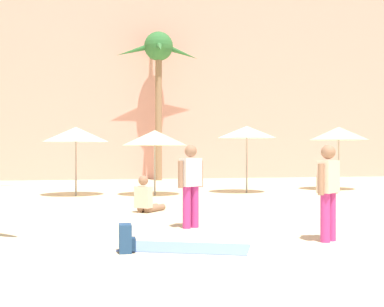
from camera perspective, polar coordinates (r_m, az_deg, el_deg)
ground at (r=6.63m, az=9.25°, el=-12.79°), size 120.00×120.00×0.00m
hotel_pink at (r=33.92m, az=-0.55°, el=11.30°), size 24.90×8.93×16.03m
palm_tree_far_left at (r=27.57m, az=-3.69°, el=10.32°), size 4.43×4.39×7.70m
cafe_umbrella_1 at (r=17.86m, az=-4.08°, el=1.71°), size 2.21×2.21×2.22m
cafe_umbrella_2 at (r=18.99m, az=5.98°, el=2.33°), size 2.09×2.09×2.41m
cafe_umbrella_3 at (r=18.06m, az=-12.54°, el=2.04°), size 2.19×2.19×2.32m
cafe_umbrella_4 at (r=21.16m, az=15.69°, el=2.12°), size 2.23×2.23×2.45m
beach_towel at (r=8.18m, az=-0.71°, el=-10.23°), size 2.15×1.57×0.01m
backpack at (r=7.87m, az=-7.20°, el=-9.21°), size 0.25×0.31×0.42m
person_far_right at (r=8.97m, az=14.61°, el=-3.72°), size 0.54×0.43×1.61m
person_near_right at (r=12.94m, az=-4.97°, el=-4.97°), size 0.85×0.91×0.91m
person_near_left at (r=10.21m, az=-0.14°, el=-3.18°), size 0.58×0.38×1.62m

